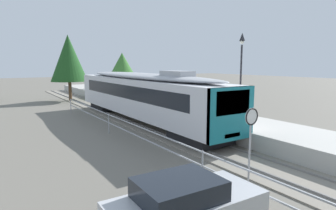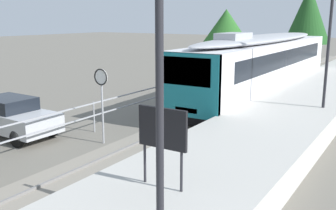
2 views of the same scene
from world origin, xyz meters
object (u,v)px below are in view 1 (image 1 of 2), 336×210
(speed_limit_sign, at_px, (251,127))
(parked_hatchback_silver, at_px, (185,206))
(platform_lamp_mid_platform, at_px, (241,59))
(commuter_train, at_px, (142,94))

(speed_limit_sign, bearing_deg, parked_hatchback_silver, -162.38)
(platform_lamp_mid_platform, bearing_deg, commuter_train, 130.35)
(platform_lamp_mid_platform, xyz_separation_m, speed_limit_sign, (-6.45, -6.52, -2.50))
(speed_limit_sign, bearing_deg, platform_lamp_mid_platform, 45.32)
(parked_hatchback_silver, bearing_deg, platform_lamp_mid_platform, 37.19)
(commuter_train, distance_m, platform_lamp_mid_platform, 7.35)
(parked_hatchback_silver, bearing_deg, speed_limit_sign, 17.62)
(commuter_train, bearing_deg, parked_hatchback_silver, -113.56)
(commuter_train, bearing_deg, platform_lamp_mid_platform, -49.65)
(platform_lamp_mid_platform, bearing_deg, speed_limit_sign, -134.68)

